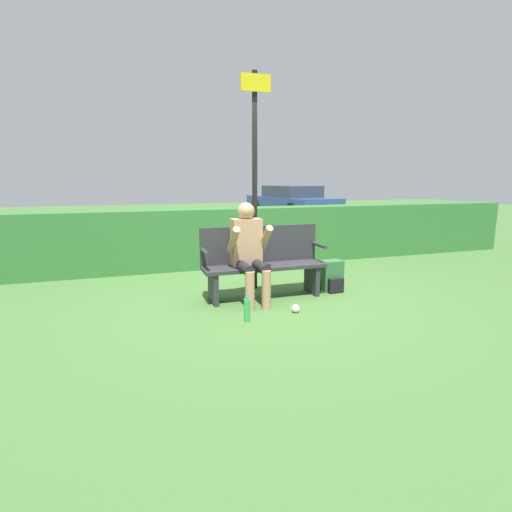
% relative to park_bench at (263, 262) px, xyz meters
% --- Properties ---
extents(ground_plane, '(40.00, 40.00, 0.00)m').
position_rel_park_bench_xyz_m(ground_plane, '(0.00, -0.07, -0.47)').
color(ground_plane, '#426B33').
extents(hedge_back, '(12.00, 0.54, 1.02)m').
position_rel_park_bench_xyz_m(hedge_back, '(0.00, 2.02, 0.04)').
color(hedge_back, '#337033').
rests_on(hedge_back, ground).
extents(park_bench, '(1.60, 0.40, 0.92)m').
position_rel_park_bench_xyz_m(park_bench, '(0.00, 0.00, 0.00)').
color(park_bench, '#2D2D33').
rests_on(park_bench, ground).
extents(person_seated, '(0.50, 0.64, 1.24)m').
position_rel_park_bench_xyz_m(person_seated, '(-0.23, -0.14, 0.21)').
color(person_seated, tan).
rests_on(person_seated, ground).
extents(backpack, '(0.28, 0.27, 0.42)m').
position_rel_park_bench_xyz_m(backpack, '(1.00, -0.04, -0.27)').
color(backpack, '#336638').
rests_on(backpack, ground).
extents(water_bottle, '(0.07, 0.07, 0.28)m').
position_rel_park_bench_xyz_m(water_bottle, '(-0.47, -0.83, -0.34)').
color(water_bottle, green).
rests_on(water_bottle, ground).
extents(signpost, '(0.40, 0.09, 2.90)m').
position_rel_park_bench_xyz_m(signpost, '(0.03, 0.42, 1.15)').
color(signpost, black).
rests_on(signpost, ground).
extents(parked_car, '(2.64, 4.66, 1.24)m').
position_rel_park_bench_xyz_m(parked_car, '(4.90, 10.33, 0.14)').
color(parked_car, '#2D4784').
rests_on(parked_car, ground).
extents(litter_crumple, '(0.09, 0.09, 0.09)m').
position_rel_park_bench_xyz_m(litter_crumple, '(0.15, -0.73, -0.42)').
color(litter_crumple, silver).
rests_on(litter_crumple, ground).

